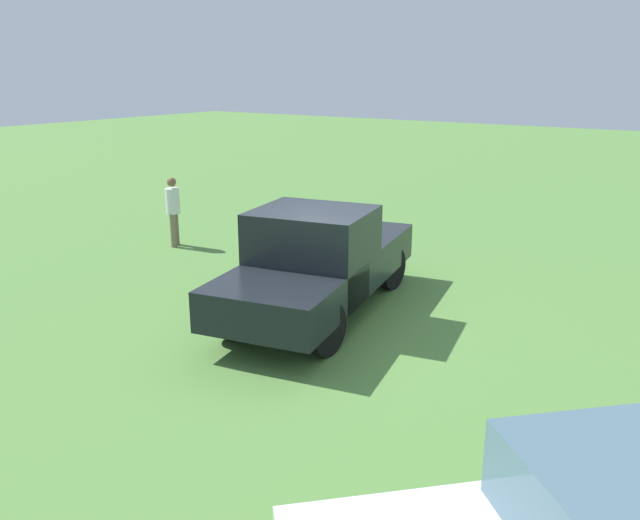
# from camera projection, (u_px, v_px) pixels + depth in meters

# --- Properties ---
(ground_plane) EXTENTS (80.00, 80.00, 0.00)m
(ground_plane) POSITION_uv_depth(u_px,v_px,m) (326.00, 323.00, 10.44)
(ground_plane) COLOR #54843D
(pickup_truck) EXTENTS (5.25, 2.77, 1.81)m
(pickup_truck) POSITION_uv_depth(u_px,v_px,m) (317.00, 260.00, 10.61)
(pickup_truck) COLOR black
(pickup_truck) RESTS_ON ground_plane
(person_bystander) EXTENTS (0.44, 0.44, 1.60)m
(person_bystander) POSITION_uv_depth(u_px,v_px,m) (173.00, 208.00, 14.78)
(person_bystander) COLOR #7A6B51
(person_bystander) RESTS_ON ground_plane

